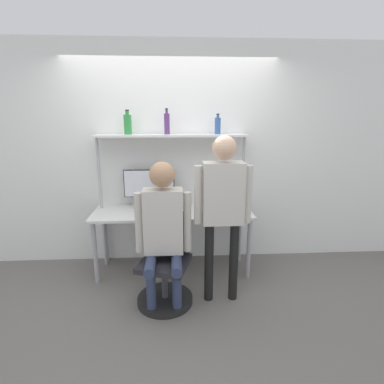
# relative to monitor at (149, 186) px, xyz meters

# --- Properties ---
(ground_plane) EXTENTS (12.00, 12.00, 0.00)m
(ground_plane) POSITION_rel_monitor_xyz_m (0.28, -0.50, -1.02)
(ground_plane) COLOR slate
(wall_back) EXTENTS (8.00, 0.06, 2.70)m
(wall_back) POSITION_rel_monitor_xyz_m (0.28, 0.18, 0.33)
(wall_back) COLOR white
(wall_back) RESTS_ON ground_plane
(desk) EXTENTS (1.85, 0.64, 0.75)m
(desk) POSITION_rel_monitor_xyz_m (0.28, -0.17, -0.34)
(desk) COLOR silver
(desk) RESTS_ON ground_plane
(shelf_unit) EXTENTS (1.76, 0.30, 1.63)m
(shelf_unit) POSITION_rel_monitor_xyz_m (0.28, -0.01, 0.41)
(shelf_unit) COLOR white
(shelf_unit) RESTS_ON ground_plane
(monitor) EXTENTS (0.61, 0.23, 0.47)m
(monitor) POSITION_rel_monitor_xyz_m (0.00, 0.00, 0.00)
(monitor) COLOR #333338
(monitor) RESTS_ON desk
(laptop) EXTENTS (0.34, 0.21, 0.21)m
(laptop) POSITION_rel_monitor_xyz_m (0.17, -0.24, -0.20)
(laptop) COLOR #BCBCC1
(laptop) RESTS_ON desk
(cell_phone) EXTENTS (0.07, 0.15, 0.01)m
(cell_phone) POSITION_rel_monitor_xyz_m (0.44, -0.32, -0.26)
(cell_phone) COLOR silver
(cell_phone) RESTS_ON desk
(office_chair) EXTENTS (0.57, 0.57, 0.91)m
(office_chair) POSITION_rel_monitor_xyz_m (0.20, -0.81, -0.74)
(office_chair) COLOR black
(office_chair) RESTS_ON ground_plane
(person_seated) EXTENTS (0.54, 0.48, 1.44)m
(person_seated) POSITION_rel_monitor_xyz_m (0.19, -0.85, -0.17)
(person_seated) COLOR #2D3856
(person_seated) RESTS_ON ground_plane
(person_standing) EXTENTS (0.55, 0.23, 1.67)m
(person_standing) POSITION_rel_monitor_xyz_m (0.77, -0.82, 0.05)
(person_standing) COLOR black
(person_standing) RESTS_ON ground_plane
(bottle_blue) EXTENTS (0.07, 0.07, 0.23)m
(bottle_blue) POSITION_rel_monitor_xyz_m (0.82, -0.01, 0.71)
(bottle_blue) COLOR #335999
(bottle_blue) RESTS_ON shelf_unit
(bottle_purple) EXTENTS (0.06, 0.06, 0.29)m
(bottle_purple) POSITION_rel_monitor_xyz_m (0.23, -0.01, 0.74)
(bottle_purple) COLOR #593372
(bottle_purple) RESTS_ON shelf_unit
(bottle_green) EXTENTS (0.09, 0.09, 0.28)m
(bottle_green) POSITION_rel_monitor_xyz_m (-0.22, -0.01, 0.73)
(bottle_green) COLOR #2D8C3F
(bottle_green) RESTS_ON shelf_unit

